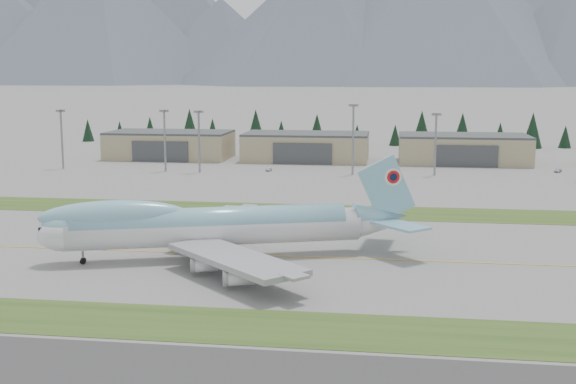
# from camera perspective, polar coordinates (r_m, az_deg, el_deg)

# --- Properties ---
(ground) EXTENTS (7000.00, 7000.00, 0.00)m
(ground) POSITION_cam_1_polar(r_m,az_deg,el_deg) (134.48, 0.61, -5.13)
(ground) COLOR gray
(ground) RESTS_ON ground
(grass_strip_near) EXTENTS (400.00, 14.00, 0.08)m
(grass_strip_near) POSITION_cam_1_polar(r_m,az_deg,el_deg) (98.55, -2.24, -10.62)
(grass_strip_near) COLOR #314F1C
(grass_strip_near) RESTS_ON ground
(grass_strip_far) EXTENTS (400.00, 18.00, 0.08)m
(grass_strip_far) POSITION_cam_1_polar(r_m,az_deg,el_deg) (178.14, 2.45, -1.54)
(grass_strip_far) COLOR #314F1C
(grass_strip_far) RESTS_ON ground
(taxiway_line_main) EXTENTS (400.00, 0.40, 0.02)m
(taxiway_line_main) POSITION_cam_1_polar(r_m,az_deg,el_deg) (134.48, 0.61, -5.13)
(taxiway_line_main) COLOR gold
(taxiway_line_main) RESTS_ON ground
(boeing_747_freighter) EXTENTS (70.29, 58.07, 18.60)m
(boeing_747_freighter) POSITION_cam_1_polar(r_m,az_deg,el_deg) (132.88, -6.02, -2.65)
(boeing_747_freighter) COLOR silver
(boeing_747_freighter) RESTS_ON ground
(hangar_left) EXTENTS (48.00, 26.60, 10.80)m
(hangar_left) POSITION_cam_1_polar(r_m,az_deg,el_deg) (293.50, -9.30, 3.71)
(hangar_left) COLOR tan
(hangar_left) RESTS_ON ground
(hangar_center) EXTENTS (48.00, 26.60, 10.80)m
(hangar_center) POSITION_cam_1_polar(r_m,az_deg,el_deg) (282.24, 1.45, 3.61)
(hangar_center) COLOR tan
(hangar_center) RESTS_ON ground
(hangar_right) EXTENTS (48.00, 26.60, 10.80)m
(hangar_right) POSITION_cam_1_polar(r_m,az_deg,el_deg) (281.93, 13.68, 3.34)
(hangar_right) COLOR tan
(hangar_right) RESTS_ON ground
(floodlight_masts) EXTENTS (179.89, 8.08, 23.60)m
(floodlight_masts) POSITION_cam_1_polar(r_m,az_deg,el_deg) (243.39, 0.49, 5.00)
(floodlight_masts) COLOR gray
(floodlight_masts) RESTS_ON ground
(service_vehicle_a) EXTENTS (2.02, 4.10, 1.35)m
(service_vehicle_a) POSITION_cam_1_polar(r_m,az_deg,el_deg) (251.71, -1.52, 1.67)
(service_vehicle_a) COLOR silver
(service_vehicle_a) RESTS_ON ground
(service_vehicle_b) EXTENTS (3.47, 2.18, 1.08)m
(service_vehicle_b) POSITION_cam_1_polar(r_m,az_deg,el_deg) (244.65, 7.44, 1.37)
(service_vehicle_b) COLOR yellow
(service_vehicle_b) RESTS_ON ground
(service_vehicle_c) EXTENTS (3.64, 4.73, 1.28)m
(service_vehicle_c) POSITION_cam_1_polar(r_m,az_deg,el_deg) (265.30, 20.54, 1.47)
(service_vehicle_c) COLOR #B6B6BB
(service_vehicle_c) RESTS_ON ground
(conifer_belt) EXTENTS (267.66, 14.87, 16.87)m
(conifer_belt) POSITION_cam_1_polar(r_m,az_deg,el_deg) (342.51, 4.96, 4.90)
(conifer_belt) COLOR black
(conifer_belt) RESTS_ON ground
(mountain_ridge_front) EXTENTS (4317.29, 1145.58, 524.09)m
(mountain_ridge_front) POSITION_cam_1_polar(r_m,az_deg,el_deg) (2340.77, 8.36, 13.97)
(mountain_ridge_front) COLOR #474F5F
(mountain_ridge_front) RESTS_ON ground
(mountain_ridge_rear) EXTENTS (4461.04, 1062.93, 531.47)m
(mountain_ridge_rear) POSITION_cam_1_polar(r_m,az_deg,el_deg) (3037.61, 7.71, 13.53)
(mountain_ridge_rear) COLOR #474F5F
(mountain_ridge_rear) RESTS_ON ground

